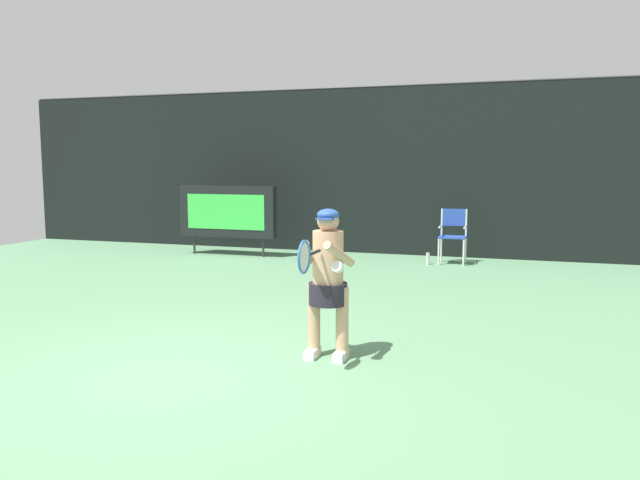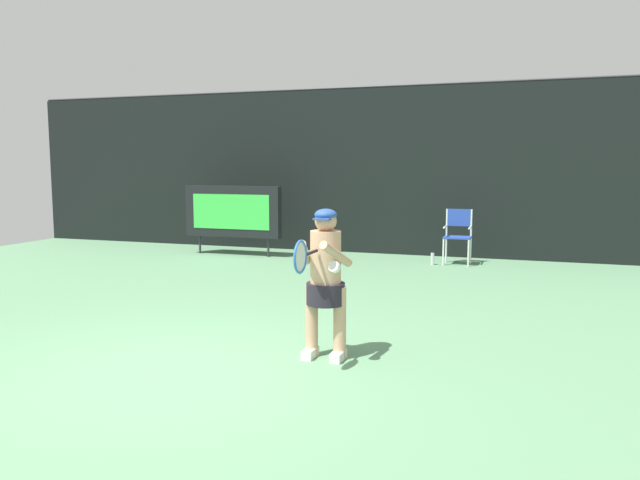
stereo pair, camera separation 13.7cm
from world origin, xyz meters
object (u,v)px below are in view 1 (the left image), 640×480
object	(u,v)px
scoreboard	(227,212)
tennis_player	(328,277)
water_bottle	(428,258)
tennis_racket	(305,257)
umpire_chair	(453,233)

from	to	relation	value
scoreboard	tennis_player	xyz separation A→B (m)	(4.20, -6.23, -0.11)
water_bottle	tennis_racket	world-z (taller)	tennis_racket
umpire_chair	tennis_racket	bearing A→B (deg)	-94.64
water_bottle	tennis_racket	distance (m)	6.95
water_bottle	tennis_player	world-z (taller)	tennis_player
tennis_racket	scoreboard	bearing A→B (deg)	130.49
scoreboard	tennis_racket	distance (m)	8.00
scoreboard	tennis_player	world-z (taller)	tennis_player
tennis_player	umpire_chair	bearing A→B (deg)	85.24
umpire_chair	tennis_player	xyz separation A→B (m)	(-0.55, -6.58, 0.22)
scoreboard	umpire_chair	world-z (taller)	scoreboard
scoreboard	umpire_chair	bearing A→B (deg)	4.20
water_bottle	tennis_player	distance (m)	6.33
scoreboard	tennis_racket	bearing A→B (deg)	-58.55
water_bottle	tennis_racket	bearing A→B (deg)	-91.16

